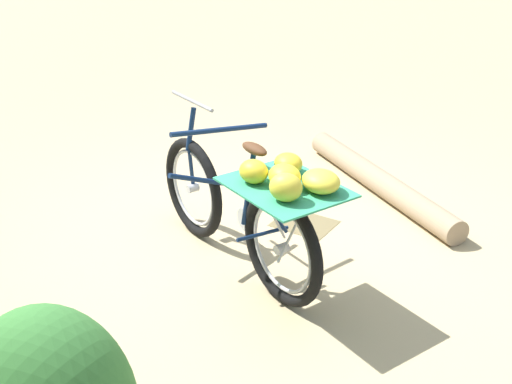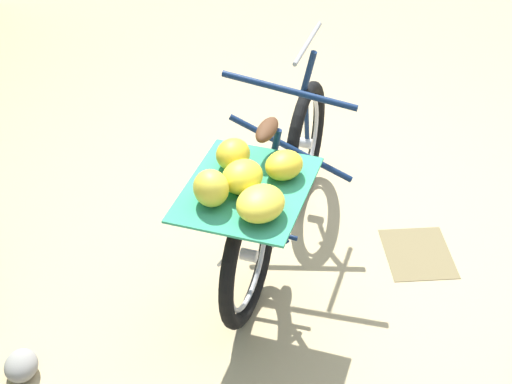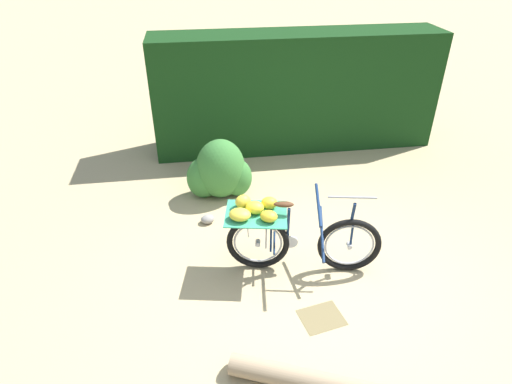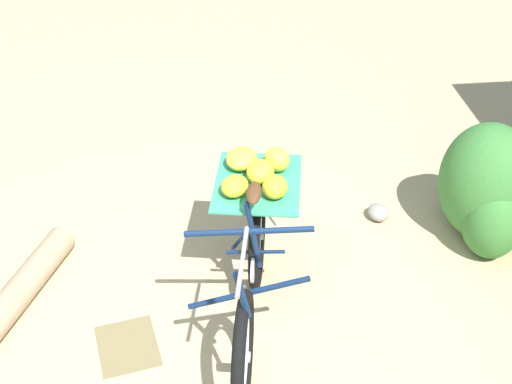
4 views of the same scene
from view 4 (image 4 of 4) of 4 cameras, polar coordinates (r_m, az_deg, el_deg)
ground_plane at (r=4.47m, az=-2.38°, el=-12.59°), size 60.00×60.00×0.00m
bicycle at (r=4.33m, az=-0.28°, el=-5.27°), size 1.76×0.99×1.03m
shrub_cluster at (r=5.34m, az=17.87°, el=0.35°), size 0.95×0.65×0.91m
path_stone at (r=5.49m, az=9.79°, el=-1.62°), size 0.19×0.15×0.12m
leaf_litter_patch at (r=4.56m, az=-10.29°, el=-12.06°), size 0.44×0.36×0.01m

